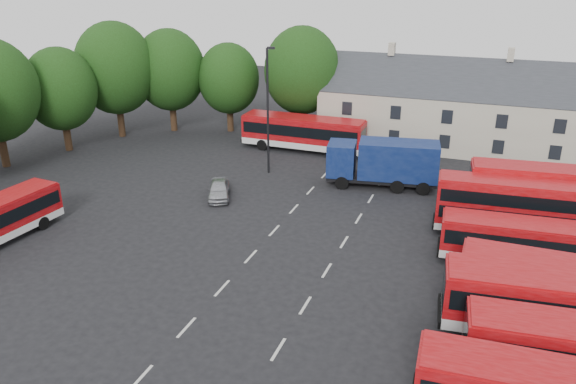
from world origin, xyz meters
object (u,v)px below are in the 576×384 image
Objects in this scene: box_truck at (384,162)px; lamppost at (268,108)px; bus_dd_south at (514,206)px; silver_car at (219,189)px.

lamppost is at bearing 171.73° from box_truck.
bus_dd_south is at bearing -17.22° from lamppost.
lamppost reaches higher than silver_car.
lamppost reaches higher than box_truck.
box_truck is 0.84× the size of lamppost.
bus_dd_south is 1.09× the size of box_truck.
bus_dd_south is at bearing -41.78° from box_truck.
box_truck is at bearing 142.66° from bus_dd_south.
lamppost is at bearing 158.14° from bus_dd_south.
box_truck is 2.26× the size of silver_car.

